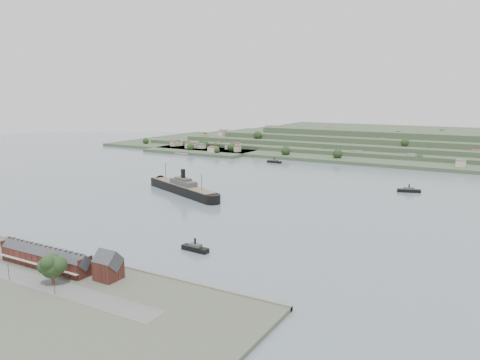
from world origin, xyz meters
The scene contains 10 objects.
ground centered at (0.00, 0.00, 0.00)m, with size 1400.00×1400.00×0.00m, color slate.
near_shore centered at (0.00, -186.75, 1.01)m, with size 220.00×80.00×2.60m.
terrace_row centered at (-10.00, -168.02, 6.84)m, with size 55.60×9.80×11.07m.
gabled_building centered at (27.50, -164.00, 8.19)m, with size 10.40×10.18×14.09m.
far_peninsula centered at (27.91, 393.10, 11.88)m, with size 760.00×309.00×30.00m.
steamship centered at (-59.86, 6.83, 4.67)m, with size 99.52×51.47×25.29m.
tugboat centered at (36.26, -109.22, 1.78)m, with size 16.51×5.57×7.30m.
ferry_west centered at (-64.63, 201.97, 1.66)m, with size 18.84×6.87×6.91m.
ferry_east centered at (108.77, 105.84, 1.73)m, with size 19.87×10.72×7.18m.
fig_tree centered at (10.32, -180.05, 10.38)m, with size 12.31×10.66×13.73m.
Camera 1 is at (176.43, -306.89, 84.68)m, focal length 35.00 mm.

